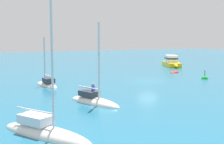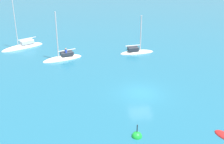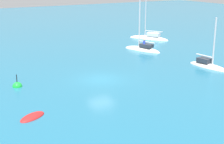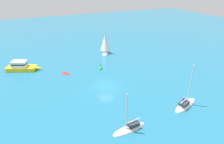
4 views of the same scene
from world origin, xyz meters
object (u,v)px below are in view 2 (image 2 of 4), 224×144
object	(u,v)px
yacht	(136,52)
channel_buoy	(137,137)
sailboat	(23,47)
yacht_1	(63,58)

from	to	relation	value
yacht	channel_buoy	size ratio (longest dim) A/B	3.74
yacht	channel_buoy	world-z (taller)	yacht
sailboat	yacht_1	distance (m)	8.55
channel_buoy	sailboat	bearing A→B (deg)	-61.75
sailboat	yacht_1	bearing A→B (deg)	106.84
yacht	yacht_1	size ratio (longest dim) A/B	0.83
sailboat	channel_buoy	world-z (taller)	sailboat
channel_buoy	yacht_1	bearing A→B (deg)	-70.00
yacht_1	sailboat	bearing A→B (deg)	-62.68
sailboat	yacht_1	size ratio (longest dim) A/B	1.18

